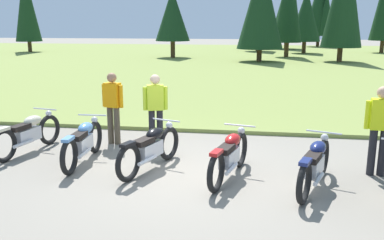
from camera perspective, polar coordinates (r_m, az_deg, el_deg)
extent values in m
plane|color=gray|center=(7.94, -0.67, -7.31)|extent=(140.00, 140.00, 0.00)
cube|color=olive|center=(32.49, 6.69, 8.16)|extent=(80.00, 44.00, 0.10)
cylinder|color=#47331E|center=(43.05, 24.48, 9.03)|extent=(0.36, 0.36, 1.24)
cylinder|color=#47331E|center=(42.16, 8.94, 10.16)|extent=(0.36, 0.36, 1.51)
cone|color=#143319|center=(42.14, 9.11, 14.66)|extent=(3.02, 3.02, 5.12)
cylinder|color=#47331E|center=(51.21, 17.60, 10.12)|extent=(0.36, 0.36, 1.38)
cone|color=#143319|center=(51.18, 17.85, 13.63)|extent=(2.05, 2.05, 4.91)
cylinder|color=#47331E|center=(46.42, 12.67, 10.00)|extent=(0.36, 0.36, 1.11)
cone|color=#143319|center=(46.40, 12.92, 14.82)|extent=(3.44, 3.44, 6.70)
cylinder|color=#47331E|center=(30.52, 9.15, 8.64)|extent=(0.36, 0.36, 1.01)
cone|color=#143319|center=(30.46, 9.39, 15.32)|extent=(3.25, 3.25, 6.10)
cylinder|color=#47331E|center=(31.78, 19.50, 8.33)|extent=(0.36, 0.36, 1.13)
cylinder|color=#47331E|center=(35.17, 12.75, 9.26)|extent=(0.36, 0.36, 1.28)
cylinder|color=#47331E|center=(52.12, 16.79, 10.34)|extent=(0.36, 0.36, 1.60)
cone|color=#143319|center=(52.13, 17.11, 15.02)|extent=(3.37, 3.37, 6.95)
cylinder|color=#47331E|center=(33.84, -2.63, 9.54)|extent=(0.36, 0.36, 1.41)
cone|color=#143319|center=(33.78, -2.68, 14.17)|extent=(2.74, 2.74, 4.06)
cylinder|color=#47331E|center=(43.51, -21.25, 9.25)|extent=(0.36, 0.36, 1.10)
cone|color=#143319|center=(43.49, -21.68, 14.41)|extent=(2.41, 2.41, 6.75)
cylinder|color=#47331E|center=(40.02, 15.01, 9.48)|extent=(0.36, 0.36, 1.17)
cone|color=#143319|center=(39.97, 15.26, 13.62)|extent=(2.79, 2.79, 4.61)
torus|color=black|center=(10.27, -18.89, -1.25)|extent=(0.24, 0.71, 0.70)
torus|color=black|center=(9.27, -24.31, -3.22)|extent=(0.24, 0.71, 0.70)
cube|color=silver|center=(9.75, -21.48, -1.91)|extent=(0.32, 0.67, 0.28)
ellipsoid|color=beige|center=(9.81, -20.93, -0.08)|extent=(0.35, 0.52, 0.22)
cube|color=black|center=(9.54, -22.46, -0.94)|extent=(0.31, 0.51, 0.10)
cube|color=beige|center=(9.19, -24.51, -1.18)|extent=(0.20, 0.34, 0.06)
cylinder|color=silver|center=(10.09, -19.45, 1.43)|extent=(0.61, 0.16, 0.03)
sphere|color=silver|center=(10.20, -18.97, 0.84)|extent=(0.14, 0.14, 0.14)
cylinder|color=silver|center=(9.47, -21.99, -3.00)|extent=(0.18, 0.55, 0.07)
torus|color=black|center=(9.34, -13.09, -2.26)|extent=(0.12, 0.70, 0.70)
torus|color=black|center=(8.09, -16.41, -4.84)|extent=(0.12, 0.70, 0.70)
cube|color=silver|center=(8.70, -14.65, -3.14)|extent=(0.22, 0.65, 0.28)
ellipsoid|color=#598CC6|center=(8.79, -14.33, -1.07)|extent=(0.28, 0.49, 0.22)
cube|color=black|center=(8.44, -15.27, -2.12)|extent=(0.24, 0.49, 0.10)
cube|color=#598CC6|center=(8.00, -16.57, -2.52)|extent=(0.15, 0.32, 0.06)
cylinder|color=silver|center=(9.13, -13.46, 0.66)|extent=(0.62, 0.05, 0.03)
sphere|color=silver|center=(9.27, -13.17, 0.04)|extent=(0.14, 0.14, 0.14)
cylinder|color=silver|center=(8.41, -14.45, -4.40)|extent=(0.09, 0.55, 0.07)
torus|color=black|center=(8.64, -3.16, -3.18)|extent=(0.32, 0.69, 0.70)
torus|color=black|center=(7.53, -8.68, -5.78)|extent=(0.32, 0.69, 0.70)
cube|color=silver|center=(8.06, -5.73, -4.06)|extent=(0.40, 0.67, 0.28)
ellipsoid|color=black|center=(8.13, -5.08, -1.85)|extent=(0.40, 0.54, 0.22)
cube|color=black|center=(7.82, -6.66, -2.93)|extent=(0.36, 0.53, 0.10)
cube|color=black|center=(7.43, -8.77, -3.30)|extent=(0.24, 0.35, 0.06)
cylinder|color=silver|center=(8.43, -3.56, -0.02)|extent=(0.60, 0.23, 0.03)
sphere|color=silver|center=(8.56, -3.13, -0.71)|extent=(0.14, 0.14, 0.14)
cylinder|color=silver|center=(7.78, -6.08, -5.48)|extent=(0.25, 0.54, 0.07)
torus|color=black|center=(8.26, 6.63, -4.01)|extent=(0.27, 0.70, 0.70)
torus|color=black|center=(7.00, 3.30, -7.13)|extent=(0.27, 0.70, 0.70)
cube|color=silver|center=(7.61, 5.11, -5.09)|extent=(0.35, 0.67, 0.28)
ellipsoid|color=#AD1919|center=(7.69, 5.58, -2.72)|extent=(0.37, 0.53, 0.22)
cube|color=black|center=(7.34, 4.61, -3.95)|extent=(0.33, 0.52, 0.10)
cube|color=#AD1919|center=(6.89, 3.34, -4.47)|extent=(0.22, 0.34, 0.06)
cylinder|color=silver|center=(8.03, 6.52, -0.73)|extent=(0.61, 0.18, 0.03)
sphere|color=silver|center=(8.18, 6.74, -1.43)|extent=(0.14, 0.14, 0.14)
cylinder|color=silver|center=(7.33, 5.41, -6.63)|extent=(0.20, 0.55, 0.07)
torus|color=black|center=(8.08, 17.43, -4.94)|extent=(0.33, 0.69, 0.70)
torus|color=black|center=(6.78, 15.05, -8.25)|extent=(0.33, 0.69, 0.70)
cube|color=silver|center=(7.41, 16.38, -6.09)|extent=(0.40, 0.67, 0.28)
ellipsoid|color=navy|center=(7.50, 16.81, -3.65)|extent=(0.41, 0.54, 0.22)
cube|color=black|center=(7.14, 16.10, -4.94)|extent=(0.37, 0.53, 0.10)
cube|color=navy|center=(6.67, 15.22, -5.52)|extent=(0.24, 0.35, 0.06)
cylinder|color=silver|center=(7.85, 17.54, -1.60)|extent=(0.59, 0.24, 0.03)
sphere|color=silver|center=(7.99, 17.65, -2.31)|extent=(0.14, 0.14, 0.14)
cylinder|color=silver|center=(7.14, 16.90, -7.71)|extent=(0.25, 0.54, 0.07)
cylinder|color=#4C4233|center=(9.87, -10.19, -0.78)|extent=(0.14, 0.14, 0.88)
cylinder|color=#4C4233|center=(9.96, -11.06, -0.68)|extent=(0.14, 0.14, 0.88)
cube|color=orange|center=(9.77, -10.80, 3.38)|extent=(0.40, 0.30, 0.56)
sphere|color=#9E7051|center=(9.71, -10.90, 5.71)|extent=(0.22, 0.22, 0.22)
cylinder|color=orange|center=(9.65, -9.66, 3.18)|extent=(0.09, 0.09, 0.52)
cylinder|color=orange|center=(9.90, -11.90, 3.34)|extent=(0.09, 0.09, 0.52)
cylinder|color=black|center=(8.43, 23.35, -4.04)|extent=(0.14, 0.14, 0.88)
cylinder|color=black|center=(8.46, 24.55, -4.09)|extent=(0.14, 0.14, 0.88)
cube|color=#D8EA19|center=(8.28, 24.40, 0.71)|extent=(0.38, 0.25, 0.56)
sphere|color=tan|center=(8.21, 24.67, 3.44)|extent=(0.22, 0.22, 0.22)
cylinder|color=#D8EA19|center=(8.24, 22.82, 0.67)|extent=(0.09, 0.09, 0.52)
cylinder|color=black|center=(9.47, -4.40, -1.19)|extent=(0.14, 0.14, 0.88)
cylinder|color=black|center=(9.45, -5.49, -1.23)|extent=(0.14, 0.14, 0.88)
cube|color=#C6E52D|center=(9.31, -5.03, 3.09)|extent=(0.41, 0.32, 0.56)
sphere|color=beige|center=(9.25, -5.08, 5.53)|extent=(0.22, 0.22, 0.22)
cylinder|color=#C6E52D|center=(9.33, -3.61, 3.01)|extent=(0.09, 0.09, 0.52)
cylinder|color=#C6E52D|center=(9.30, -6.44, 2.92)|extent=(0.09, 0.09, 0.52)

